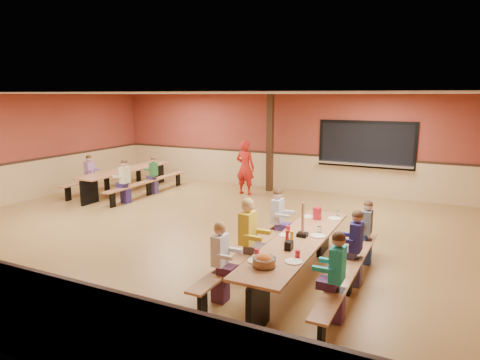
% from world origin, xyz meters
% --- Properties ---
extents(ground, '(12.00, 12.00, 0.00)m').
position_xyz_m(ground, '(0.00, 0.00, 0.00)').
color(ground, brown).
rests_on(ground, ground).
extents(room_envelope, '(12.04, 10.04, 3.02)m').
position_xyz_m(room_envelope, '(0.00, 0.00, 0.69)').
color(room_envelope, brown).
rests_on(room_envelope, ground).
extents(kitchen_pass_through, '(2.78, 0.28, 1.38)m').
position_xyz_m(kitchen_pass_through, '(2.60, 4.96, 1.49)').
color(kitchen_pass_through, black).
rests_on(kitchen_pass_through, ground).
extents(structural_post, '(0.18, 0.18, 3.00)m').
position_xyz_m(structural_post, '(-0.20, 4.40, 1.50)').
color(structural_post, black).
rests_on(structural_post, ground).
extents(cafeteria_table_main, '(1.91, 3.70, 0.74)m').
position_xyz_m(cafeteria_table_main, '(2.76, -1.69, 0.53)').
color(cafeteria_table_main, '#99633D').
rests_on(cafeteria_table_main, ground).
extents(cafeteria_table_second, '(1.91, 3.70, 0.74)m').
position_xyz_m(cafeteria_table_second, '(-4.05, 2.22, 0.53)').
color(cafeteria_table_second, '#99633D').
rests_on(cafeteria_table_second, ground).
extents(seated_child_white_left, '(0.36, 0.29, 1.19)m').
position_xyz_m(seated_child_white_left, '(1.93, -2.73, 0.59)').
color(seated_child_white_left, white).
rests_on(seated_child_white_left, ground).
extents(seated_adult_yellow, '(0.42, 0.35, 1.32)m').
position_xyz_m(seated_adult_yellow, '(1.93, -1.79, 0.66)').
color(seated_adult_yellow, gold).
rests_on(seated_adult_yellow, ground).
extents(seated_child_grey_left, '(0.37, 0.30, 1.22)m').
position_xyz_m(seated_child_grey_left, '(1.93, -0.45, 0.61)').
color(seated_child_grey_left, silver).
rests_on(seated_child_grey_left, ground).
extents(seated_child_teal_right, '(0.38, 0.31, 1.22)m').
position_xyz_m(seated_child_teal_right, '(3.58, -2.55, 0.61)').
color(seated_child_teal_right, teal).
rests_on(seated_child_teal_right, ground).
extents(seated_child_navy_right, '(0.37, 0.30, 1.21)m').
position_xyz_m(seated_child_navy_right, '(3.58, -1.31, 0.60)').
color(seated_child_navy_right, navy).
rests_on(seated_child_navy_right, ground).
extents(seated_child_char_right, '(0.34, 0.28, 1.14)m').
position_xyz_m(seated_child_char_right, '(3.58, -0.34, 0.57)').
color(seated_child_char_right, '#484B51').
rests_on(seated_child_char_right, ground).
extents(seated_child_purple_sec, '(0.36, 0.29, 1.19)m').
position_xyz_m(seated_child_purple_sec, '(-4.87, 1.54, 0.59)').
color(seated_child_purple_sec, '#905A93').
rests_on(seated_child_purple_sec, ground).
extents(seated_child_green_sec, '(0.33, 0.27, 1.12)m').
position_xyz_m(seated_child_green_sec, '(-3.22, 2.49, 0.56)').
color(seated_child_green_sec, '#2B6B33').
rests_on(seated_child_green_sec, ground).
extents(seated_child_tan_sec, '(0.37, 0.30, 1.21)m').
position_xyz_m(seated_child_tan_sec, '(-3.22, 1.20, 0.60)').
color(seated_child_tan_sec, beige).
rests_on(seated_child_tan_sec, ground).
extents(standing_woman, '(0.62, 0.42, 1.64)m').
position_xyz_m(standing_woman, '(-0.69, 3.64, 0.82)').
color(standing_woman, '#B41B14').
rests_on(standing_woman, ground).
extents(punch_pitcher, '(0.16, 0.16, 0.22)m').
position_xyz_m(punch_pitcher, '(2.71, -0.45, 0.85)').
color(punch_pitcher, '#B31727').
rests_on(punch_pitcher, cafeteria_table_main).
extents(chip_bowl, '(0.32, 0.32, 0.15)m').
position_xyz_m(chip_bowl, '(2.69, -2.90, 0.81)').
color(chip_bowl, orange).
rests_on(chip_bowl, cafeteria_table_main).
extents(napkin_dispenser, '(0.10, 0.14, 0.13)m').
position_xyz_m(napkin_dispenser, '(2.77, -2.16, 0.80)').
color(napkin_dispenser, black).
rests_on(napkin_dispenser, cafeteria_table_main).
extents(condiment_mustard, '(0.06, 0.06, 0.17)m').
position_xyz_m(condiment_mustard, '(2.69, -1.81, 0.82)').
color(condiment_mustard, yellow).
rests_on(condiment_mustard, cafeteria_table_main).
extents(condiment_ketchup, '(0.06, 0.06, 0.17)m').
position_xyz_m(condiment_ketchup, '(2.62, -1.81, 0.82)').
color(condiment_ketchup, '#B2140F').
rests_on(condiment_ketchup, cafeteria_table_main).
extents(table_paddle, '(0.16, 0.16, 0.56)m').
position_xyz_m(table_paddle, '(2.77, -1.50, 0.88)').
color(table_paddle, black).
rests_on(table_paddle, cafeteria_table_main).
extents(place_settings, '(0.65, 3.30, 0.11)m').
position_xyz_m(place_settings, '(2.76, -1.69, 0.80)').
color(place_settings, beige).
rests_on(place_settings, cafeteria_table_main).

